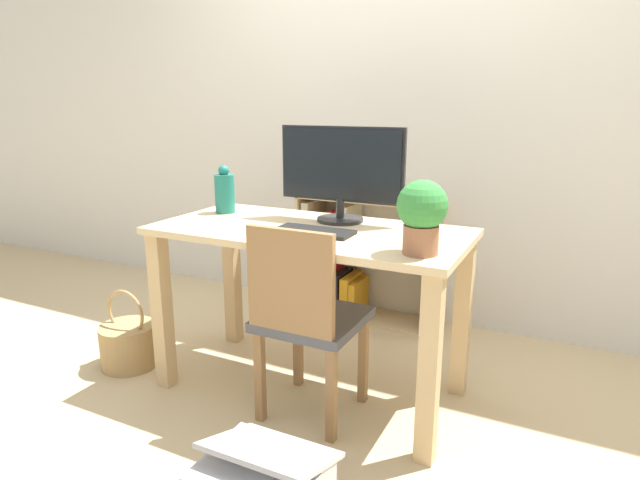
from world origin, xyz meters
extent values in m
plane|color=#CCB284|center=(0.00, 0.00, 0.00)|extent=(10.00, 10.00, 0.00)
cube|color=silver|center=(0.00, 1.07, 1.30)|extent=(8.00, 0.05, 2.60)
cube|color=#D8BC8C|center=(0.00, 0.00, 0.75)|extent=(1.35, 0.65, 0.03)
cube|color=tan|center=(-0.62, -0.27, 0.37)|extent=(0.07, 0.07, 0.73)
cube|color=tan|center=(0.62, -0.27, 0.37)|extent=(0.07, 0.07, 0.73)
cube|color=tan|center=(-0.62, 0.27, 0.37)|extent=(0.07, 0.07, 0.73)
cube|color=tan|center=(0.62, 0.27, 0.37)|extent=(0.07, 0.07, 0.73)
cylinder|color=#232326|center=(0.06, 0.18, 0.77)|extent=(0.21, 0.21, 0.02)
cylinder|color=#232326|center=(0.06, 0.18, 0.82)|extent=(0.04, 0.04, 0.09)
cube|color=#232326|center=(0.06, 0.19, 1.02)|extent=(0.59, 0.02, 0.33)
cube|color=black|center=(0.06, 0.18, 1.02)|extent=(0.57, 0.03, 0.31)
cube|color=black|center=(0.06, -0.07, 0.77)|extent=(0.33, 0.14, 0.02)
cylinder|color=#1E7266|center=(-0.52, 0.11, 0.86)|extent=(0.10, 0.10, 0.19)
sphere|color=#1E7266|center=(-0.52, 0.11, 0.97)|extent=(0.05, 0.05, 0.05)
cylinder|color=#9E6647|center=(0.54, -0.18, 0.82)|extent=(0.13, 0.13, 0.10)
sphere|color=#388C3D|center=(0.54, -0.18, 0.94)|extent=(0.18, 0.18, 0.18)
cube|color=#4C4C51|center=(0.10, -0.16, 0.42)|extent=(0.40, 0.40, 0.04)
cube|color=olive|center=(0.10, -0.34, 0.64)|extent=(0.36, 0.03, 0.40)
cube|color=olive|center=(-0.07, -0.32, 0.20)|extent=(0.04, 0.04, 0.40)
cube|color=olive|center=(0.26, -0.32, 0.20)|extent=(0.04, 0.04, 0.40)
cube|color=olive|center=(-0.07, 0.01, 0.20)|extent=(0.04, 0.04, 0.40)
cube|color=olive|center=(0.26, 0.01, 0.20)|extent=(0.04, 0.04, 0.40)
cube|color=#D8BC8C|center=(-0.49, 0.89, 0.38)|extent=(0.02, 0.28, 0.75)
cube|color=#D8BC8C|center=(0.31, 0.89, 0.38)|extent=(0.02, 0.28, 0.75)
cube|color=#D8BC8C|center=(-0.09, 0.89, 0.01)|extent=(0.82, 0.28, 0.02)
cube|color=#D8BC8C|center=(-0.09, 0.89, 0.74)|extent=(0.82, 0.28, 0.02)
cube|color=#D8BC8C|center=(-0.09, 0.89, 0.38)|extent=(0.78, 0.28, 0.02)
cube|color=black|center=(-0.43, 0.89, 0.18)|extent=(0.07, 0.24, 0.32)
cube|color=red|center=(-0.36, 0.89, 0.18)|extent=(0.06, 0.24, 0.33)
cube|color=red|center=(-0.30, 0.89, 0.18)|extent=(0.04, 0.24, 0.31)
cube|color=black|center=(-0.25, 0.89, 0.15)|extent=(0.05, 0.24, 0.25)
cube|color=orange|center=(-0.18, 0.89, 0.14)|extent=(0.05, 0.24, 0.24)
cube|color=orange|center=(-0.13, 0.89, 0.13)|extent=(0.04, 0.24, 0.22)
cube|color=beige|center=(-0.44, 0.89, 0.55)|extent=(0.05, 0.24, 0.32)
cube|color=orange|center=(-0.38, 0.89, 0.50)|extent=(0.07, 0.24, 0.22)
cube|color=orange|center=(-0.32, 0.89, 0.49)|extent=(0.04, 0.24, 0.21)
cube|color=red|center=(-0.27, 0.89, 0.52)|extent=(0.05, 0.24, 0.28)
cube|color=beige|center=(-0.20, 0.89, 0.54)|extent=(0.07, 0.24, 0.32)
cylinder|color=tan|center=(-0.92, -0.21, 0.11)|extent=(0.27, 0.27, 0.21)
torus|color=tan|center=(-0.92, -0.21, 0.28)|extent=(0.24, 0.02, 0.24)
cube|color=#B2B2B7|center=(0.25, -0.74, 0.22)|extent=(0.37, 0.31, 0.13)
camera|label=1|loc=(1.04, -1.98, 1.29)|focal=30.00mm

